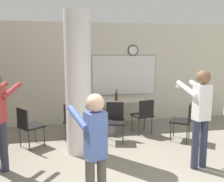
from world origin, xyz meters
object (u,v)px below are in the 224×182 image
Objects in this scene: chair_mid_room at (184,119)px; chair_near_pillar at (28,124)px; person_playing_side at (200,111)px; folding_table at (117,102)px; chair_table_front at (115,119)px; chair_table_right at (143,114)px; person_playing_front at (95,147)px; bottle_on_table at (116,96)px; chair_table_left at (73,118)px.

chair_mid_room is 1.00× the size of chair_near_pillar.
chair_near_pillar is 3.44m from person_playing_side.
folding_table is 1.81× the size of chair_mid_room.
person_playing_side reaches higher than chair_near_pillar.
chair_table_front is at bearing 126.50° from person_playing_side.
person_playing_side reaches higher than chair_table_right.
chair_near_pillar is 0.56× the size of person_playing_front.
folding_table is 0.87m from chair_table_right.
chair_near_pillar is (-1.88, -0.08, 0.00)m from chair_table_front.
bottle_on_table is 1.42m from chair_table_left.
chair_table_front is (-0.23, -0.95, -0.34)m from bottle_on_table.
person_playing_side is at bearing 27.34° from person_playing_front.
chair_near_pillar is at bearing 176.19° from chair_mid_room.
chair_table_front is at bearing -157.67° from chair_table_right.
chair_mid_room reaches higher than folding_table.
chair_near_pillar is (-2.11, -1.02, -0.34)m from bottle_on_table.
bottle_on_table is 0.17× the size of person_playing_side.
folding_table is 2.75m from person_playing_side.
folding_table is 1.81× the size of chair_table_left.
chair_table_right is (2.66, 0.40, 0.00)m from chair_near_pillar.
person_playing_side is (2.10, -1.78, 0.50)m from chair_table_left.
folding_table is 1.81× the size of chair_table_right.
person_playing_front is (-2.31, -2.28, 0.41)m from chair_mid_room.
person_playing_front is (-1.55, -2.91, 0.41)m from chair_table_right.
chair_table_right is 1.00× the size of chair_table_left.
folding_table is 1.03m from chair_table_front.
chair_mid_room is at bearing -43.71° from bottle_on_table.
chair_table_left is 2.82m from person_playing_front.
person_playing_front reaches higher than chair_near_pillar.
chair_mid_room is at bearing -3.81° from chair_near_pillar.
folding_table is at bearing 26.57° from chair_near_pillar.
person_playing_side is (0.39, -1.90, 0.50)m from chair_table_right.
chair_mid_room is at bearing 44.66° from person_playing_front.
chair_table_front is at bearing 2.30° from chair_near_pillar.
folding_table is 0.18m from bottle_on_table.
chair_table_front is 1.00× the size of chair_table_left.
folding_table is at bearing 63.26° from bottle_on_table.
folding_table is at bearing 75.82° from chair_table_front.
chair_table_right is 3.32m from person_playing_front.
folding_table is at bearing 74.02° from person_playing_front.
person_playing_side is at bearing -40.36° from chair_table_left.
person_playing_side is (1.17, -1.58, 0.50)m from chair_table_front.
bottle_on_table is 0.34× the size of chair_table_front.
person_playing_front is 2.19m from person_playing_side.
person_playing_side is at bearing -69.59° from bottle_on_table.
chair_mid_room is at bearing 74.00° from person_playing_side.
folding_table is 2.39m from chair_near_pillar.
chair_near_pillar is (-3.42, 0.23, 0.00)m from chair_mid_room.
chair_table_left is at bearing -147.22° from bottle_on_table.
person_playing_front is at bearing -152.66° from person_playing_side.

